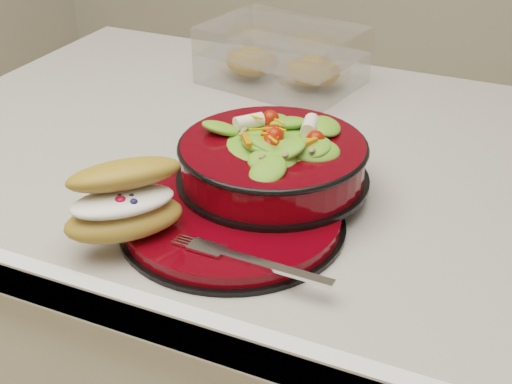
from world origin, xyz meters
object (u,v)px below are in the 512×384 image
at_px(fork, 254,261).
at_px(pastry_box, 282,57).
at_px(dinner_plate, 233,220).
at_px(salad_bowl, 273,154).
at_px(croissant, 126,201).

bearing_deg(fork, pastry_box, 21.38).
xyz_separation_m(dinner_plate, pastry_box, (-0.12, 0.43, 0.03)).
xyz_separation_m(salad_bowl, croissant, (-0.10, -0.16, 0.00)).
distance_m(dinner_plate, fork, 0.10).
relative_size(dinner_plate, fork, 1.61).
height_order(salad_bowl, croissant, salad_bowl).
bearing_deg(dinner_plate, salad_bowl, 82.31).
relative_size(croissant, fork, 0.97).
bearing_deg(croissant, pastry_box, 47.15).
distance_m(dinner_plate, pastry_box, 0.45).
height_order(fork, pastry_box, pastry_box).
height_order(dinner_plate, croissant, croissant).
relative_size(fork, pastry_box, 0.60).
relative_size(dinner_plate, pastry_box, 0.96).
bearing_deg(salad_bowl, fork, -73.12).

